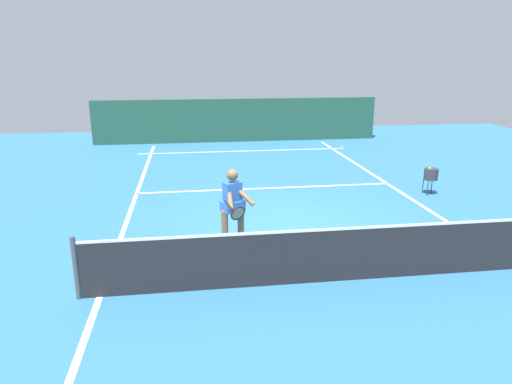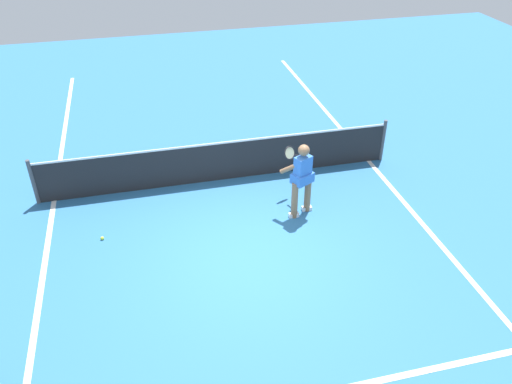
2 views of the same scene
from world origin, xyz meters
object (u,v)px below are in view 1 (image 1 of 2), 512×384
(tennis_ball_mid, at_px, (342,146))
(ball_hopper, at_px, (431,174))
(tennis_ball_near, at_px, (423,236))
(tennis_player, at_px, (233,206))

(tennis_ball_mid, distance_m, ball_hopper, 6.78)
(ball_hopper, bearing_deg, tennis_ball_near, 60.39)
(tennis_ball_near, bearing_deg, ball_hopper, -119.61)
(tennis_player, relative_size, tennis_ball_near, 23.48)
(tennis_ball_mid, bearing_deg, tennis_player, 61.02)
(tennis_player, bearing_deg, tennis_ball_mid, -118.98)
(tennis_player, distance_m, tennis_ball_near, 3.95)
(tennis_player, height_order, tennis_ball_mid, tennis_player)
(tennis_player, bearing_deg, tennis_ball_near, 179.40)
(tennis_player, xyz_separation_m, ball_hopper, (-5.53, -2.89, -0.30))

